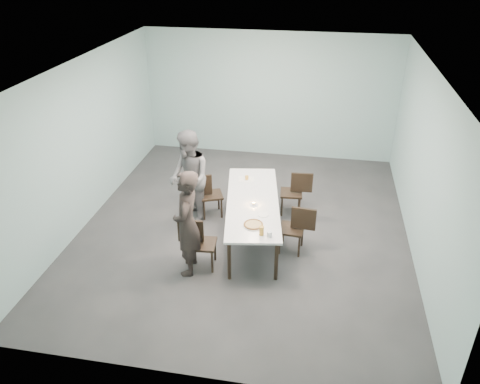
% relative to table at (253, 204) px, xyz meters
% --- Properties ---
extents(ground, '(7.00, 7.00, 0.00)m').
position_rel_table_xyz_m(ground, '(-0.20, 0.29, -0.69)').
color(ground, '#333335').
rests_on(ground, ground).
extents(room_shell, '(6.02, 7.02, 3.01)m').
position_rel_table_xyz_m(room_shell, '(-0.20, 0.29, 1.33)').
color(room_shell, '#94B9BA').
rests_on(room_shell, ground).
extents(table, '(1.30, 2.71, 0.75)m').
position_rel_table_xyz_m(table, '(0.00, 0.00, 0.00)').
color(table, white).
rests_on(table, ground).
extents(chair_near_left, '(0.63, 0.45, 0.87)m').
position_rel_table_xyz_m(chair_near_left, '(-0.74, -1.01, -0.19)').
color(chair_near_left, black).
rests_on(chair_near_left, ground).
extents(chair_far_left, '(0.65, 0.55, 0.87)m').
position_rel_table_xyz_m(chair_far_left, '(-0.98, 0.60, -0.19)').
color(chair_far_left, black).
rests_on(chair_far_left, ground).
extents(chair_near_right, '(0.63, 0.46, 0.87)m').
position_rel_table_xyz_m(chair_near_right, '(0.81, -0.30, -0.19)').
color(chair_near_right, black).
rests_on(chair_near_right, ground).
extents(chair_far_right, '(0.63, 0.45, 0.87)m').
position_rel_table_xyz_m(chair_far_right, '(0.69, 1.00, -0.19)').
color(chair_far_right, black).
rests_on(chair_far_right, ground).
extents(diner_near, '(0.50, 0.70, 1.79)m').
position_rel_table_xyz_m(diner_near, '(-0.86, -1.15, 0.20)').
color(diner_near, black).
rests_on(diner_near, ground).
extents(diner_far, '(1.05, 1.11, 1.81)m').
position_rel_table_xyz_m(diner_far, '(-1.25, 0.37, 0.21)').
color(diner_far, slate).
rests_on(diner_far, ground).
extents(pizza, '(0.34, 0.34, 0.04)m').
position_rel_table_xyz_m(pizza, '(0.14, -0.80, 0.08)').
color(pizza, white).
rests_on(pizza, table).
extents(side_plate, '(0.18, 0.18, 0.01)m').
position_rel_table_xyz_m(side_plate, '(0.25, -0.44, 0.06)').
color(side_plate, white).
rests_on(side_plate, table).
extents(beer_glass, '(0.08, 0.08, 0.15)m').
position_rel_table_xyz_m(beer_glass, '(0.30, -1.04, 0.13)').
color(beer_glass, gold).
rests_on(beer_glass, table).
extents(water_tumbler, '(0.08, 0.08, 0.09)m').
position_rel_table_xyz_m(water_tumbler, '(0.43, -1.06, 0.10)').
color(water_tumbler, silver).
rests_on(water_tumbler, table).
extents(tealight, '(0.06, 0.06, 0.05)m').
position_rel_table_xyz_m(tealight, '(0.04, -0.15, 0.08)').
color(tealight, silver).
rests_on(tealight, table).
extents(amber_tumbler, '(0.07, 0.07, 0.08)m').
position_rel_table_xyz_m(amber_tumbler, '(-0.24, 0.79, 0.10)').
color(amber_tumbler, gold).
rests_on(amber_tumbler, table).
extents(menu, '(0.33, 0.26, 0.01)m').
position_rel_table_xyz_m(menu, '(-0.25, 0.80, 0.06)').
color(menu, silver).
rests_on(menu, table).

